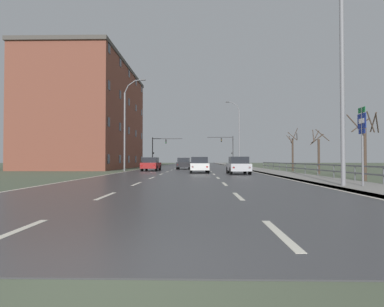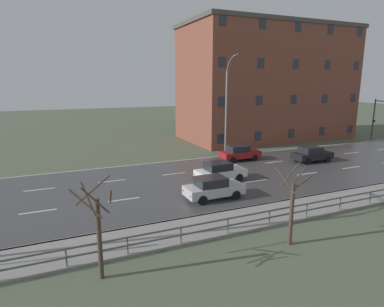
# 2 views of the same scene
# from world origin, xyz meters

# --- Properties ---
(ground_plane) EXTENTS (160.00, 160.00, 0.12)m
(ground_plane) POSITION_xyz_m (0.00, 48.00, -0.06)
(ground_plane) COLOR #4C5642
(road_asphalt_strip) EXTENTS (14.00, 120.00, 0.03)m
(road_asphalt_strip) POSITION_xyz_m (0.00, 60.00, 0.01)
(road_asphalt_strip) COLOR #3D3D3F
(road_asphalt_strip) RESTS_ON ground
(sidewalk_right) EXTENTS (3.00, 120.00, 0.12)m
(sidewalk_right) POSITION_xyz_m (8.43, 60.00, 0.06)
(sidewalk_right) COLOR gray
(sidewalk_right) RESTS_ON ground
(guardrail) EXTENTS (0.07, 34.68, 1.00)m
(guardrail) POSITION_xyz_m (9.85, 20.79, 0.71)
(guardrail) COLOR #515459
(guardrail) RESTS_ON ground
(street_lamp_foreground) EXTENTS (2.90, 0.24, 11.41)m
(street_lamp_foreground) POSITION_xyz_m (7.41, 10.77, 5.55)
(street_lamp_foreground) COLOR slate
(street_lamp_foreground) RESTS_ON ground
(street_lamp_midground) EXTENTS (2.26, 0.24, 10.75)m
(street_lamp_midground) POSITION_xyz_m (7.47, 45.67, 5.29)
(street_lamp_midground) COLOR slate
(street_lamp_midground) RESTS_ON ground
(street_lamp_left_bank) EXTENTS (2.49, 0.24, 10.73)m
(street_lamp_left_bank) POSITION_xyz_m (-7.45, 31.71, 5.25)
(street_lamp_left_bank) COLOR slate
(street_lamp_left_bank) RESTS_ON ground
(highway_sign) EXTENTS (0.09, 0.68, 3.72)m
(highway_sign) POSITION_xyz_m (8.39, 10.60, 2.38)
(highway_sign) COLOR slate
(highway_sign) RESTS_ON ground
(traffic_signal_right) EXTENTS (5.18, 0.36, 6.04)m
(traffic_signal_right) POSITION_xyz_m (6.96, 57.02, 3.99)
(traffic_signal_right) COLOR #38383A
(traffic_signal_right) RESTS_ON ground
(traffic_signal_left) EXTENTS (5.90, 0.36, 5.66)m
(traffic_signal_left) POSITION_xyz_m (-6.73, 55.39, 3.81)
(traffic_signal_left) COLOR #38383A
(traffic_signal_left) RESTS_ON ground
(car_mid_centre) EXTENTS (1.90, 4.13, 1.57)m
(car_mid_centre) POSITION_xyz_m (-1.00, 38.00, 0.80)
(car_mid_centre) COLOR black
(car_mid_centre) RESTS_ON ground
(car_far_left) EXTENTS (1.87, 4.11, 1.57)m
(car_far_left) POSITION_xyz_m (4.55, 23.96, 0.80)
(car_far_left) COLOR #B7B7BC
(car_far_left) RESTS_ON ground
(car_far_right) EXTENTS (1.94, 4.15, 1.57)m
(car_far_right) POSITION_xyz_m (1.04, 26.38, 0.80)
(car_far_right) COLOR silver
(car_far_right) RESTS_ON ground
(car_distant) EXTENTS (1.92, 4.14, 1.57)m
(car_distant) POSITION_xyz_m (-4.49, 31.64, 0.80)
(car_distant) COLOR maroon
(car_distant) RESTS_ON ground
(brick_building) EXTENTS (12.02, 23.72, 15.59)m
(brick_building) POSITION_xyz_m (-15.51, 42.62, 7.80)
(brick_building) COLOR brown
(brick_building) RESTS_ON ground
(bare_tree_near) EXTENTS (1.70, 1.70, 4.21)m
(bare_tree_near) POSITION_xyz_m (11.14, 15.39, 2.13)
(bare_tree_near) COLOR #423328
(bare_tree_near) RESTS_ON ground
(bare_tree_mid) EXTENTS (1.33, 1.45, 4.11)m
(bare_tree_mid) POSITION_xyz_m (11.91, 24.52, 1.98)
(bare_tree_mid) COLOR #423328
(bare_tree_mid) RESTS_ON ground
(bare_tree_far) EXTENTS (1.30, 1.32, 4.99)m
(bare_tree_far) POSITION_xyz_m (11.90, 31.95, 2.25)
(bare_tree_far) COLOR #423328
(bare_tree_far) RESTS_ON ground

